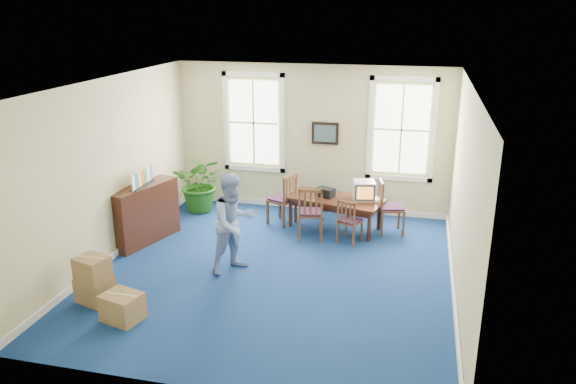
% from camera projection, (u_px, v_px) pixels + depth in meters
% --- Properties ---
extents(floor, '(6.50, 6.50, 0.00)m').
position_uv_depth(floor, '(274.00, 271.00, 9.68)').
color(floor, navy).
rests_on(floor, ground).
extents(ceiling, '(6.50, 6.50, 0.00)m').
position_uv_depth(ceiling, '(273.00, 84.00, 8.67)').
color(ceiling, white).
rests_on(ceiling, ground).
extents(wall_back, '(6.50, 0.00, 6.50)m').
position_uv_depth(wall_back, '(312.00, 139.00, 12.18)').
color(wall_back, '#C7BE8D').
rests_on(wall_back, ground).
extents(wall_front, '(6.50, 0.00, 6.50)m').
position_uv_depth(wall_front, '(198.00, 269.00, 6.18)').
color(wall_front, '#C7BE8D').
rests_on(wall_front, ground).
extents(wall_left, '(0.00, 6.50, 6.50)m').
position_uv_depth(wall_left, '(108.00, 171.00, 9.84)').
color(wall_left, '#C7BE8D').
rests_on(wall_left, ground).
extents(wall_right, '(0.00, 6.50, 6.50)m').
position_uv_depth(wall_right, '(464.00, 196.00, 8.52)').
color(wall_right, '#C7BE8D').
rests_on(wall_right, ground).
extents(baseboard_back, '(6.00, 0.04, 0.12)m').
position_uv_depth(baseboard_back, '(311.00, 206.00, 12.64)').
color(baseboard_back, white).
rests_on(baseboard_back, ground).
extents(baseboard_left, '(0.04, 6.50, 0.12)m').
position_uv_depth(baseboard_left, '(118.00, 251.00, 10.32)').
color(baseboard_left, white).
rests_on(baseboard_left, ground).
extents(baseboard_right, '(0.04, 6.50, 0.12)m').
position_uv_depth(baseboard_right, '(453.00, 287.00, 9.01)').
color(baseboard_right, white).
rests_on(baseboard_right, ground).
extents(window_left, '(1.40, 0.12, 2.20)m').
position_uv_depth(window_left, '(254.00, 123.00, 12.35)').
color(window_left, white).
rests_on(window_left, ground).
extents(window_right, '(1.40, 0.12, 2.20)m').
position_uv_depth(window_right, '(401.00, 130.00, 11.65)').
color(window_right, white).
rests_on(window_right, ground).
extents(wall_picture, '(0.58, 0.06, 0.48)m').
position_uv_depth(wall_picture, '(325.00, 133.00, 12.02)').
color(wall_picture, black).
rests_on(wall_picture, ground).
extents(conference_table, '(2.06, 1.30, 0.65)m').
position_uv_depth(conference_table, '(335.00, 213.00, 11.46)').
color(conference_table, '#3F1D12').
rests_on(conference_table, ground).
extents(crt_tv, '(0.51, 0.54, 0.38)m').
position_uv_depth(crt_tv, '(364.00, 190.00, 11.22)').
color(crt_tv, '#B7B7BC').
rests_on(crt_tv, conference_table).
extents(game_console, '(0.22, 0.26, 0.06)m').
position_uv_depth(game_console, '(376.00, 200.00, 11.17)').
color(game_console, white).
rests_on(game_console, conference_table).
extents(equipment_bag, '(0.42, 0.35, 0.18)m').
position_uv_depth(equipment_bag, '(325.00, 192.00, 11.42)').
color(equipment_bag, black).
rests_on(equipment_bag, conference_table).
extents(chair_near_left, '(0.58, 0.58, 1.09)m').
position_uv_depth(chair_near_left, '(310.00, 212.00, 10.88)').
color(chair_near_left, brown).
rests_on(chair_near_left, ground).
extents(chair_near_right, '(0.51, 0.51, 0.88)m').
position_uv_depth(chair_near_right, '(350.00, 220.00, 10.74)').
color(chair_near_right, brown).
rests_on(chair_near_right, ground).
extents(chair_end_left, '(0.64, 0.64, 1.08)m').
position_uv_depth(chair_end_left, '(282.00, 199.00, 11.64)').
color(chair_end_left, brown).
rests_on(chair_end_left, ground).
extents(chair_end_right, '(0.60, 0.60, 1.10)m').
position_uv_depth(chair_end_right, '(391.00, 207.00, 11.15)').
color(chair_end_right, brown).
rests_on(chair_end_right, ground).
extents(man, '(1.03, 1.07, 1.73)m').
position_uv_depth(man, '(234.00, 223.00, 9.46)').
color(man, '#839AD2').
rests_on(man, ground).
extents(credenza, '(0.85, 1.55, 1.17)m').
position_uv_depth(credenza, '(144.00, 213.00, 10.73)').
color(credenza, '#3F1D12').
rests_on(credenza, ground).
extents(brochure_rack, '(0.32, 0.73, 0.32)m').
position_uv_depth(brochure_rack, '(142.00, 176.00, 10.49)').
color(brochure_rack, '#99999E').
rests_on(brochure_rack, credenza).
extents(potted_plant, '(1.30, 1.18, 1.26)m').
position_uv_depth(potted_plant, '(201.00, 183.00, 12.34)').
color(potted_plant, '#1D5112').
rests_on(potted_plant, ground).
extents(cardboard_boxes, '(1.71, 1.71, 0.78)m').
position_uv_depth(cardboard_boxes, '(108.00, 277.00, 8.62)').
color(cardboard_boxes, '#9D774C').
rests_on(cardboard_boxes, ground).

